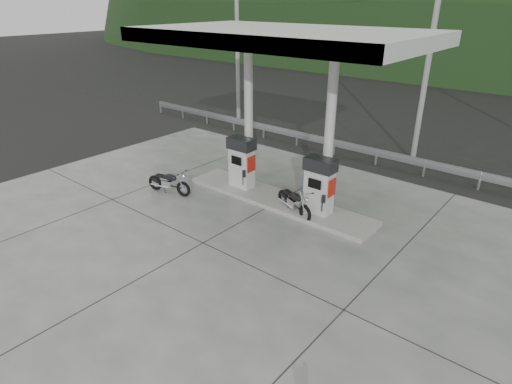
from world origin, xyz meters
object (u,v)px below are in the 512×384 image
Objects in this scene: gas_pump_left at (242,162)px; motorcycle_right at (294,202)px; gas_pump_right at (319,186)px; motorcycle_left at (169,183)px.

motorcycle_right is at bearing -7.83° from gas_pump_left.
gas_pump_left and gas_pump_right have the same top height.
motorcycle_right is at bearing -152.74° from gas_pump_right.
gas_pump_left is 2.67m from motorcycle_left.
gas_pump_right is at bearing 0.00° from gas_pump_left.
gas_pump_right is 1.07× the size of motorcycle_left.
gas_pump_left is at bearing -166.33° from motorcycle_right.
motorcycle_left is (-1.80, -1.86, -0.65)m from gas_pump_left.
gas_pump_left is 1.05× the size of motorcycle_right.
gas_pump_left is 2.63m from motorcycle_right.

